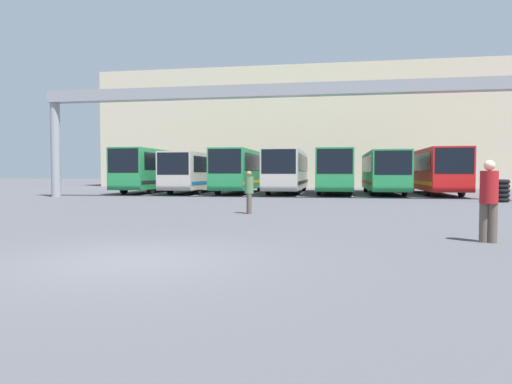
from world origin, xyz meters
The scene contains 13 objects.
ground_plane centered at (0.00, 0.00, 0.00)m, with size 200.00×200.00×0.00m, color #47474C.
building_backdrop centered at (0.00, 46.36, 6.42)m, with size 45.09×12.00×12.85m.
overhead_gantry centered at (0.00, 19.24, 5.66)m, with size 28.91×0.80×6.72m.
bus_slot_0 centered at (-10.67, 26.63, 1.90)m, with size 2.45×10.18×3.31m.
bus_slot_1 centered at (-7.11, 26.71, 1.74)m, with size 2.44×10.32×3.01m.
bus_slot_2 centered at (-3.56, 26.57, 1.85)m, with size 2.44×10.06×3.22m.
bus_slot_3 centered at (0.00, 27.38, 1.83)m, with size 2.46×11.68×3.17m.
bus_slot_4 centered at (3.56, 26.89, 1.82)m, with size 2.46×10.70×3.16m.
bus_slot_5 centered at (7.11, 27.23, 1.75)m, with size 2.47×11.38×3.02m.
bus_slot_6 centered at (10.67, 27.05, 1.82)m, with size 2.48×11.01×3.17m.
pedestrian_near_center centered at (6.94, 3.31, 0.98)m, with size 0.38×0.38×1.84m.
pedestrian_mid_left centered at (0.36, 9.40, 0.86)m, with size 0.34×0.34×1.62m.
tire_stack centered at (12.18, 18.49, 0.60)m, with size 1.04×1.04×1.20m.
Camera 1 is at (3.54, -7.54, 1.56)m, focal length 32.00 mm.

